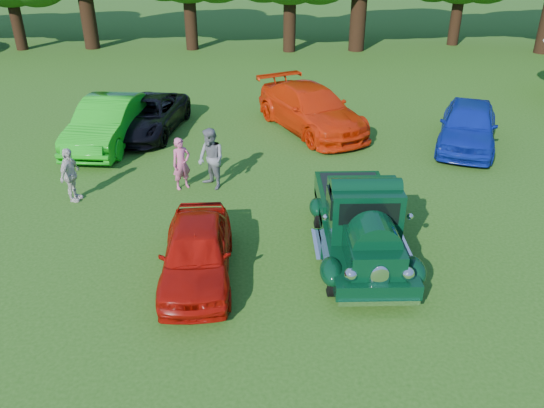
{
  "coord_description": "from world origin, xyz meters",
  "views": [
    {
      "loc": [
        -0.81,
        -10.48,
        7.0
      ],
      "look_at": [
        -0.56,
        0.74,
        1.1
      ],
      "focal_mm": 35.0,
      "sensor_mm": 36.0,
      "label": 1
    }
  ],
  "objects_px": {
    "back_car_black": "(147,116)",
    "back_car_blue": "(468,125)",
    "red_convertible": "(197,252)",
    "back_car_orange": "(311,109)",
    "spectator_grey": "(211,159)",
    "spectator_pink": "(181,164)",
    "hero_pickup": "(361,223)",
    "back_car_lime": "(108,122)",
    "spectator_white": "(70,175)"
  },
  "relations": [
    {
      "from": "back_car_black",
      "to": "back_car_lime",
      "type": "bearing_deg",
      "value": -124.35
    },
    {
      "from": "hero_pickup",
      "to": "back_car_lime",
      "type": "xyz_separation_m",
      "value": [
        -7.72,
        7.33,
        0.01
      ]
    },
    {
      "from": "back_car_lime",
      "to": "hero_pickup",
      "type": "bearing_deg",
      "value": -37.55
    },
    {
      "from": "hero_pickup",
      "to": "spectator_pink",
      "type": "xyz_separation_m",
      "value": [
        -4.67,
        3.66,
        -0.03
      ]
    },
    {
      "from": "red_convertible",
      "to": "spectator_white",
      "type": "distance_m",
      "value": 5.49
    },
    {
      "from": "spectator_white",
      "to": "spectator_pink",
      "type": "bearing_deg",
      "value": -65.31
    },
    {
      "from": "spectator_white",
      "to": "back_car_blue",
      "type": "bearing_deg",
      "value": -61.89
    },
    {
      "from": "spectator_pink",
      "to": "hero_pickup",
      "type": "bearing_deg",
      "value": -72.29
    },
    {
      "from": "back_car_orange",
      "to": "spectator_pink",
      "type": "bearing_deg",
      "value": -155.88
    },
    {
      "from": "red_convertible",
      "to": "spectator_white",
      "type": "bearing_deg",
      "value": 133.55
    },
    {
      "from": "back_car_black",
      "to": "spectator_grey",
      "type": "height_order",
      "value": "spectator_grey"
    },
    {
      "from": "back_car_lime",
      "to": "spectator_white",
      "type": "relative_size",
      "value": 3.16
    },
    {
      "from": "red_convertible",
      "to": "back_car_orange",
      "type": "xyz_separation_m",
      "value": [
        3.37,
        9.62,
        0.18
      ]
    },
    {
      "from": "back_car_lime",
      "to": "back_car_blue",
      "type": "bearing_deg",
      "value": 3.73
    },
    {
      "from": "back_car_blue",
      "to": "spectator_grey",
      "type": "height_order",
      "value": "spectator_grey"
    },
    {
      "from": "red_convertible",
      "to": "spectator_white",
      "type": "relative_size",
      "value": 2.39
    },
    {
      "from": "back_car_black",
      "to": "back_car_blue",
      "type": "distance_m",
      "value": 11.68
    },
    {
      "from": "back_car_lime",
      "to": "spectator_grey",
      "type": "height_order",
      "value": "spectator_grey"
    },
    {
      "from": "red_convertible",
      "to": "back_car_lime",
      "type": "relative_size",
      "value": 0.76
    },
    {
      "from": "back_car_lime",
      "to": "back_car_orange",
      "type": "bearing_deg",
      "value": 16.73
    },
    {
      "from": "back_car_lime",
      "to": "spectator_pink",
      "type": "xyz_separation_m",
      "value": [
        3.05,
        -3.67,
        -0.04
      ]
    },
    {
      "from": "back_car_orange",
      "to": "spectator_pink",
      "type": "distance_m",
      "value": 6.63
    },
    {
      "from": "red_convertible",
      "to": "back_car_orange",
      "type": "relative_size",
      "value": 0.67
    },
    {
      "from": "red_convertible",
      "to": "back_car_lime",
      "type": "bearing_deg",
      "value": 113.44
    },
    {
      "from": "back_car_blue",
      "to": "back_car_orange",
      "type": "bearing_deg",
      "value": -177.55
    },
    {
      "from": "back_car_blue",
      "to": "red_convertible",
      "type": "bearing_deg",
      "value": -116.61
    },
    {
      "from": "red_convertible",
      "to": "back_car_lime",
      "type": "height_order",
      "value": "back_car_lime"
    },
    {
      "from": "back_car_lime",
      "to": "spectator_white",
      "type": "bearing_deg",
      "value": -83.67
    },
    {
      "from": "back_car_orange",
      "to": "spectator_grey",
      "type": "relative_size",
      "value": 3.09
    },
    {
      "from": "spectator_grey",
      "to": "spectator_white",
      "type": "distance_m",
      "value": 3.97
    },
    {
      "from": "hero_pickup",
      "to": "spectator_pink",
      "type": "height_order",
      "value": "hero_pickup"
    },
    {
      "from": "hero_pickup",
      "to": "back_car_black",
      "type": "xyz_separation_m",
      "value": [
        -6.58,
        8.54,
        -0.15
      ]
    },
    {
      "from": "red_convertible",
      "to": "hero_pickup",
      "type": "bearing_deg",
      "value": 11.17
    },
    {
      "from": "back_car_black",
      "to": "back_car_orange",
      "type": "height_order",
      "value": "back_car_orange"
    },
    {
      "from": "back_car_black",
      "to": "back_car_orange",
      "type": "distance_m",
      "value": 6.2
    },
    {
      "from": "back_car_lime",
      "to": "spectator_pink",
      "type": "relative_size",
      "value": 3.18
    },
    {
      "from": "hero_pickup",
      "to": "spectator_grey",
      "type": "height_order",
      "value": "hero_pickup"
    },
    {
      "from": "back_car_lime",
      "to": "back_car_black",
      "type": "distance_m",
      "value": 1.67
    },
    {
      "from": "red_convertible",
      "to": "back_car_black",
      "type": "bearing_deg",
      "value": 104.38
    },
    {
      "from": "back_car_orange",
      "to": "spectator_pink",
      "type": "xyz_separation_m",
      "value": [
        -4.28,
        -5.06,
        -0.04
      ]
    },
    {
      "from": "back_car_black",
      "to": "back_car_blue",
      "type": "relative_size",
      "value": 1.03
    },
    {
      "from": "back_car_orange",
      "to": "red_convertible",
      "type": "bearing_deg",
      "value": -134.96
    },
    {
      "from": "back_car_blue",
      "to": "spectator_pink",
      "type": "height_order",
      "value": "back_car_blue"
    },
    {
      "from": "back_car_black",
      "to": "spectator_pink",
      "type": "height_order",
      "value": "spectator_pink"
    },
    {
      "from": "hero_pickup",
      "to": "back_car_black",
      "type": "distance_m",
      "value": 10.79
    },
    {
      "from": "back_car_blue",
      "to": "spectator_white",
      "type": "relative_size",
      "value": 2.94
    },
    {
      "from": "spectator_pink",
      "to": "spectator_grey",
      "type": "xyz_separation_m",
      "value": [
        0.88,
        0.01,
        0.13
      ]
    },
    {
      "from": "back_car_lime",
      "to": "back_car_blue",
      "type": "distance_m",
      "value": 12.7
    },
    {
      "from": "back_car_orange",
      "to": "back_car_lime",
      "type": "bearing_deg",
      "value": 165.11
    },
    {
      "from": "hero_pickup",
      "to": "back_car_black",
      "type": "height_order",
      "value": "hero_pickup"
    }
  ]
}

